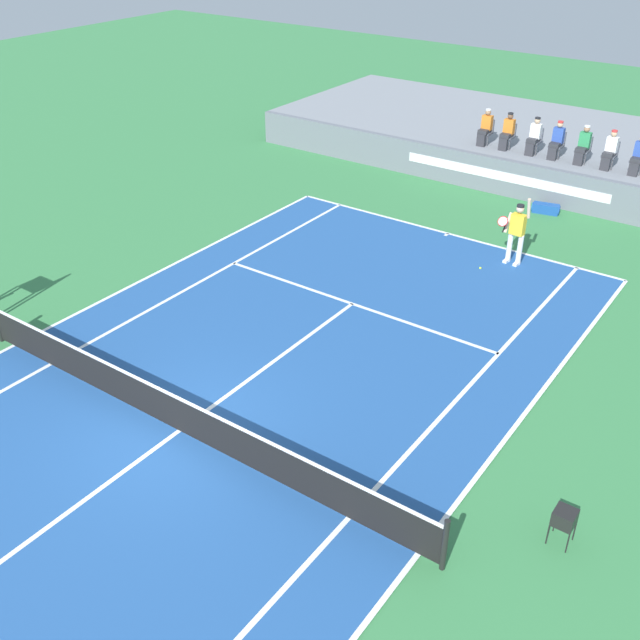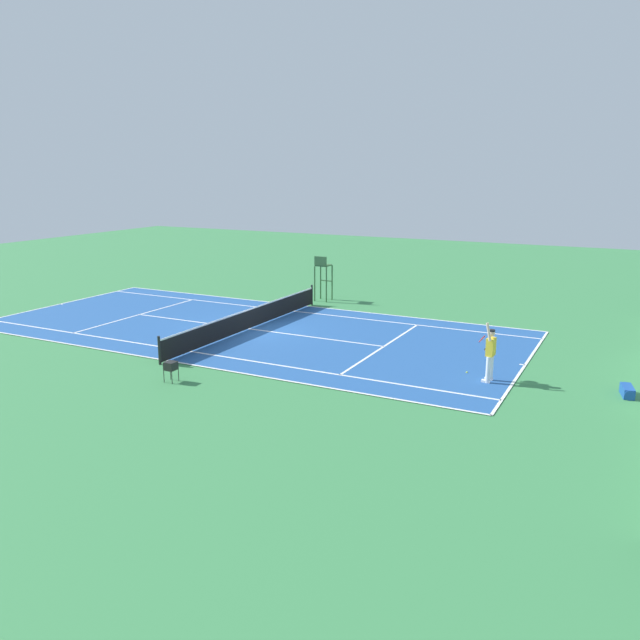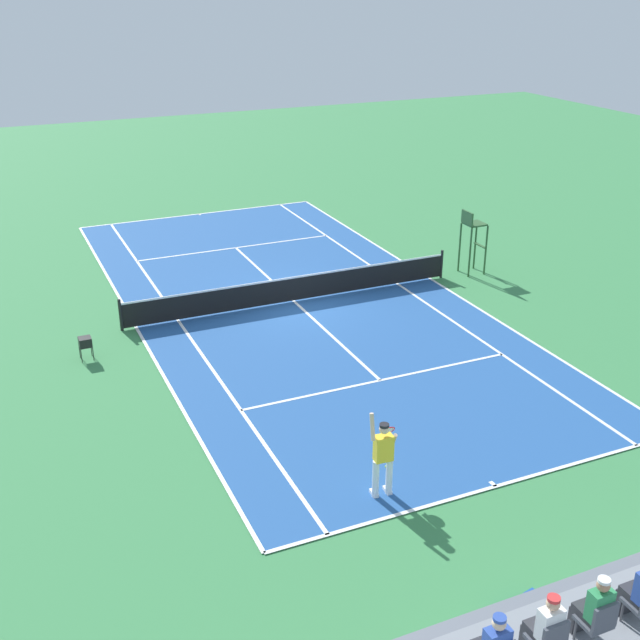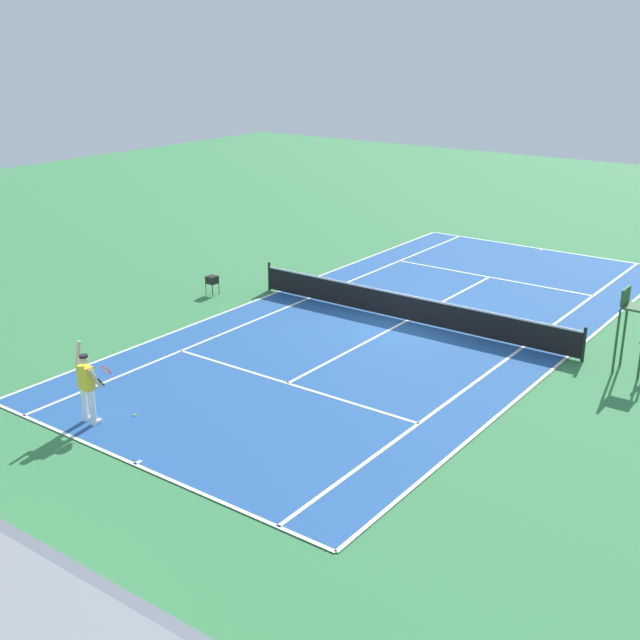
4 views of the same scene
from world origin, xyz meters
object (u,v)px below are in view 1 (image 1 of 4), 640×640
object	(u,v)px
spectator_seated_0	(486,128)
spectator_seated_3	(557,141)
ball_hopper	(565,517)
spectator_seated_2	(534,137)
equipment_bag	(546,209)
spectator_seated_6	(638,155)
spectator_seated_5	(610,150)
spectator_seated_4	(583,145)
spectator_seated_1	(508,132)
tennis_player	(516,232)
tennis_ball	(480,268)

from	to	relation	value
spectator_seated_0	spectator_seated_3	xyz separation A→B (m)	(2.64, 0.00, 0.00)
ball_hopper	spectator_seated_0	bearing A→B (deg)	119.17
spectator_seated_2	equipment_bag	xyz separation A→B (m)	(1.40, -1.86, -1.73)
spectator_seated_3	ball_hopper	world-z (taller)	spectator_seated_3
spectator_seated_0	spectator_seated_6	world-z (taller)	same
spectator_seated_2	equipment_bag	size ratio (longest dim) A/B	1.34
spectator_seated_3	spectator_seated_5	bearing A→B (deg)	0.00
spectator_seated_3	spectator_seated_4	world-z (taller)	same
spectator_seated_0	spectator_seated_1	xyz separation A→B (m)	(0.84, 0.00, 0.00)
spectator_seated_5	spectator_seated_6	size ratio (longest dim) A/B	1.00
tennis_player	equipment_bag	xyz separation A→B (m)	(-0.59, 4.19, -0.83)
ball_hopper	spectator_seated_4	bearing A→B (deg)	108.23
spectator_seated_2	equipment_bag	world-z (taller)	spectator_seated_2
spectator_seated_2	tennis_player	size ratio (longest dim) A/B	0.61
spectator_seated_0	spectator_seated_4	xyz separation A→B (m)	(3.55, 0.00, 0.00)
spectator_seated_1	ball_hopper	bearing A→B (deg)	-63.26
tennis_ball	spectator_seated_6	bearing A→B (deg)	72.93
spectator_seated_1	spectator_seated_2	distance (m)	0.99
spectator_seated_4	equipment_bag	distance (m)	2.56
spectator_seated_6	spectator_seated_1	bearing A→B (deg)	180.00
spectator_seated_0	spectator_seated_4	size ratio (longest dim) A/B	1.00
spectator_seated_5	tennis_player	xyz separation A→B (m)	(-0.63, -6.05, -0.89)
ball_hopper	spectator_seated_6	bearing A→B (deg)	102.00
spectator_seated_3	spectator_seated_4	xyz separation A→B (m)	(0.91, 0.00, 0.00)
spectator_seated_3	equipment_bag	world-z (taller)	spectator_seated_3
spectator_seated_4	equipment_bag	xyz separation A→B (m)	(-0.32, -1.86, -1.73)
spectator_seated_2	tennis_ball	bearing A→B (deg)	-78.59
equipment_bag	spectator_seated_0	bearing A→B (deg)	150.04
spectator_seated_0	spectator_seated_6	xyz separation A→B (m)	(5.36, 0.00, 0.00)
spectator_seated_2	tennis_player	distance (m)	6.43
spectator_seated_4	spectator_seated_6	distance (m)	1.81
spectator_seated_3	tennis_ball	size ratio (longest dim) A/B	18.60
spectator_seated_3	spectator_seated_4	distance (m)	0.91
spectator_seated_5	ball_hopper	xyz separation A→B (m)	(4.21, -15.51, -1.32)
spectator_seated_1	ball_hopper	distance (m)	17.42
spectator_seated_3	ball_hopper	distance (m)	16.69
spectator_seated_2	tennis_player	bearing A→B (deg)	-71.82
spectator_seated_0	spectator_seated_5	world-z (taller)	same
spectator_seated_3	equipment_bag	bearing A→B (deg)	-72.43
spectator_seated_0	tennis_player	size ratio (longest dim) A/B	0.61
spectator_seated_6	tennis_player	size ratio (longest dim) A/B	0.61
spectator_seated_5	equipment_bag	xyz separation A→B (m)	(-1.22, -1.86, -1.73)
spectator_seated_1	spectator_seated_5	distance (m)	3.61
spectator_seated_0	spectator_seated_5	bearing A→B (deg)	0.00
spectator_seated_5	tennis_player	world-z (taller)	spectator_seated_5
tennis_player	tennis_ball	xyz separation A→B (m)	(-0.59, -0.88, -0.96)
spectator_seated_3	ball_hopper	size ratio (longest dim) A/B	1.81
spectator_seated_1	tennis_ball	distance (m)	7.56
spectator_seated_4	tennis_player	world-z (taller)	spectator_seated_4
spectator_seated_4	tennis_ball	size ratio (longest dim) A/B	18.60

